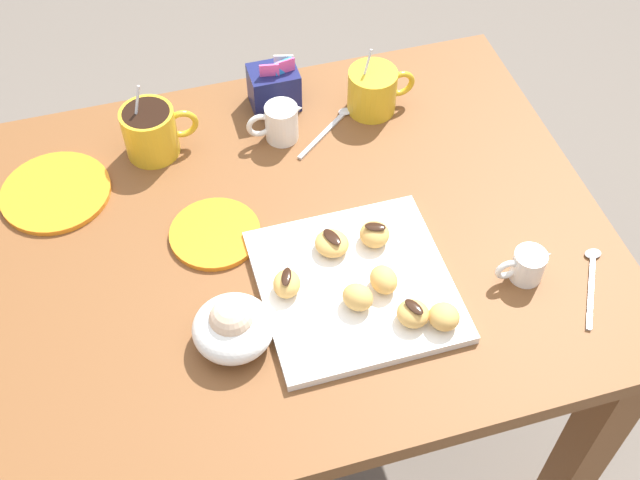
% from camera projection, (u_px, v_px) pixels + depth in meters
% --- Properties ---
extents(ground_plane, '(8.00, 8.00, 0.00)m').
position_uv_depth(ground_plane, '(307.00, 427.00, 1.91)').
color(ground_plane, '#665B51').
extents(dining_table, '(1.01, 0.82, 0.73)m').
position_uv_depth(dining_table, '(303.00, 278.00, 1.45)').
color(dining_table, brown).
rests_on(dining_table, ground_plane).
extents(pastry_plate_square, '(0.30, 0.30, 0.02)m').
position_uv_depth(pastry_plate_square, '(355.00, 285.00, 1.27)').
color(pastry_plate_square, white).
rests_on(pastry_plate_square, dining_table).
extents(coffee_mug_mustard_left, '(0.14, 0.10, 0.14)m').
position_uv_depth(coffee_mug_mustard_left, '(151.00, 130.00, 1.43)').
color(coffee_mug_mustard_left, gold).
rests_on(coffee_mug_mustard_left, dining_table).
extents(coffee_mug_mustard_right, '(0.13, 0.09, 0.13)m').
position_uv_depth(coffee_mug_mustard_right, '(373.00, 89.00, 1.50)').
color(coffee_mug_mustard_right, gold).
rests_on(coffee_mug_mustard_right, dining_table).
extents(cream_pitcher_white, '(0.10, 0.06, 0.07)m').
position_uv_depth(cream_pitcher_white, '(280.00, 121.00, 1.46)').
color(cream_pitcher_white, white).
rests_on(cream_pitcher_white, dining_table).
extents(sugar_caddy, '(0.09, 0.07, 0.11)m').
position_uv_depth(sugar_caddy, '(274.00, 87.00, 1.51)').
color(sugar_caddy, '#191E51').
rests_on(sugar_caddy, dining_table).
extents(ice_cream_bowl, '(0.12, 0.12, 0.09)m').
position_uv_depth(ice_cream_bowl, '(233.00, 326.00, 1.18)').
color(ice_cream_bowl, white).
rests_on(ice_cream_bowl, dining_table).
extents(chocolate_sauce_pitcher, '(0.09, 0.05, 0.06)m').
position_uv_depth(chocolate_sauce_pitcher, '(528.00, 265.00, 1.27)').
color(chocolate_sauce_pitcher, white).
rests_on(chocolate_sauce_pitcher, dining_table).
extents(saucer_orange_left, '(0.15, 0.15, 0.01)m').
position_uv_depth(saucer_orange_left, '(215.00, 233.00, 1.34)').
color(saucer_orange_left, orange).
rests_on(saucer_orange_left, dining_table).
extents(saucer_orange_right, '(0.19, 0.19, 0.01)m').
position_uv_depth(saucer_orange_right, '(56.00, 192.00, 1.40)').
color(saucer_orange_right, orange).
rests_on(saucer_orange_right, dining_table).
extents(loose_spoon_near_saucer, '(0.13, 0.11, 0.01)m').
position_uv_depth(loose_spoon_near_saucer, '(331.00, 126.00, 1.50)').
color(loose_spoon_near_saucer, silver).
rests_on(loose_spoon_near_saucer, dining_table).
extents(loose_spoon_by_plate, '(0.09, 0.14, 0.01)m').
position_uv_depth(loose_spoon_by_plate, '(592.00, 277.00, 1.29)').
color(loose_spoon_by_plate, silver).
rests_on(loose_spoon_by_plate, dining_table).
extents(beignet_0, '(0.07, 0.07, 0.03)m').
position_uv_depth(beignet_0, '(413.00, 314.00, 1.21)').
color(beignet_0, '#DBA351').
rests_on(beignet_0, pastry_plate_square).
extents(chocolate_drizzle_0, '(0.03, 0.04, 0.00)m').
position_uv_depth(chocolate_drizzle_0, '(414.00, 307.00, 1.19)').
color(chocolate_drizzle_0, black).
rests_on(chocolate_drizzle_0, beignet_0).
extents(beignet_1, '(0.07, 0.07, 0.03)m').
position_uv_depth(beignet_1, '(332.00, 243.00, 1.29)').
color(beignet_1, '#DBA351').
rests_on(beignet_1, pastry_plate_square).
extents(chocolate_drizzle_1, '(0.03, 0.04, 0.00)m').
position_uv_depth(chocolate_drizzle_1, '(332.00, 237.00, 1.28)').
color(chocolate_drizzle_1, black).
rests_on(chocolate_drizzle_1, beignet_1).
extents(beignet_2, '(0.06, 0.06, 0.03)m').
position_uv_depth(beignet_2, '(375.00, 234.00, 1.30)').
color(beignet_2, '#DBA351').
rests_on(beignet_2, pastry_plate_square).
extents(chocolate_drizzle_2, '(0.04, 0.03, 0.00)m').
position_uv_depth(chocolate_drizzle_2, '(375.00, 227.00, 1.29)').
color(chocolate_drizzle_2, black).
rests_on(chocolate_drizzle_2, beignet_2).
extents(beignet_3, '(0.05, 0.05, 0.04)m').
position_uv_depth(beignet_3, '(384.00, 280.00, 1.24)').
color(beignet_3, '#DBA351').
rests_on(beignet_3, pastry_plate_square).
extents(beignet_4, '(0.06, 0.06, 0.04)m').
position_uv_depth(beignet_4, '(358.00, 297.00, 1.22)').
color(beignet_4, '#DBA351').
rests_on(beignet_4, pastry_plate_square).
extents(beignet_5, '(0.06, 0.06, 0.03)m').
position_uv_depth(beignet_5, '(287.00, 284.00, 1.24)').
color(beignet_5, '#DBA351').
rests_on(beignet_5, pastry_plate_square).
extents(chocolate_drizzle_5, '(0.03, 0.04, 0.00)m').
position_uv_depth(chocolate_drizzle_5, '(286.00, 277.00, 1.23)').
color(chocolate_drizzle_5, black).
rests_on(chocolate_drizzle_5, beignet_5).
extents(beignet_6, '(0.06, 0.06, 0.04)m').
position_uv_depth(beignet_6, '(444.00, 317.00, 1.20)').
color(beignet_6, '#DBA351').
rests_on(beignet_6, pastry_plate_square).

